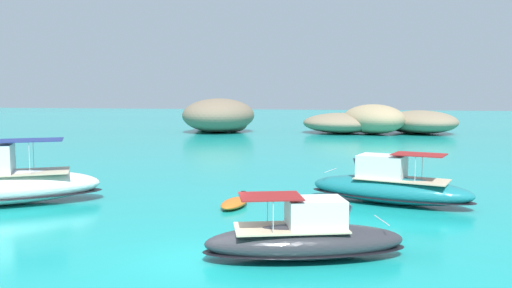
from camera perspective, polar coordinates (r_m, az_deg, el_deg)
ground_plane at (r=17.75m, az=-6.72°, el=-12.95°), size 400.00×400.00×0.00m
islet_large at (r=78.81m, az=14.15°, el=2.49°), size 27.08×18.61×4.46m
islet_small at (r=80.15m, az=-4.25°, el=3.12°), size 12.76×15.79×5.33m
motorboat_charcoal at (r=17.67m, az=5.70°, el=-10.61°), size 7.40×4.42×2.23m
motorboat_teal at (r=27.31m, az=14.86°, el=-4.75°), size 8.93×4.70×2.68m
dinghy_tender at (r=25.51m, az=-2.47°, el=-6.72°), size 1.25×2.83×0.58m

